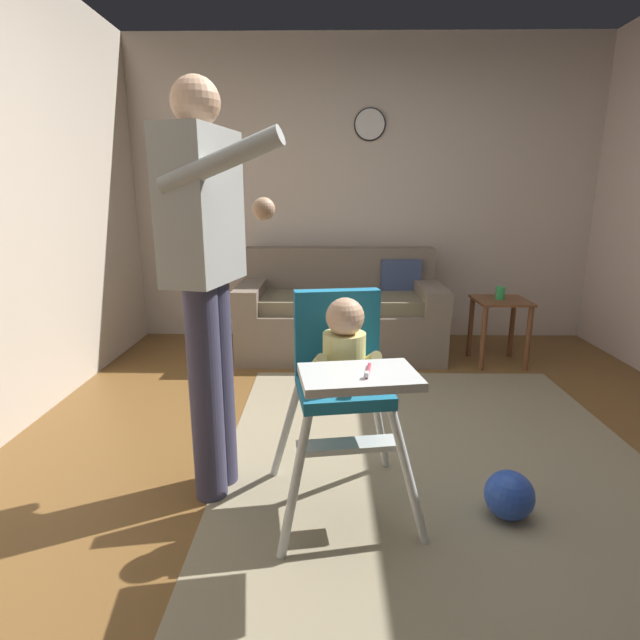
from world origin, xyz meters
name	(u,v)px	position (x,y,z in m)	size (l,w,h in m)	color
ground	(393,481)	(0.00, 0.00, -0.05)	(5.73, 6.43, 0.10)	brown
wall_far	(364,194)	(0.00, 2.45, 1.32)	(4.93, 0.06, 2.64)	beige
area_rug	(437,464)	(0.23, 0.07, 0.00)	(2.15, 2.58, 0.01)	gray
couch	(340,313)	(-0.21, 1.93, 0.33)	(1.67, 0.86, 0.86)	#79695A
high_chair	(343,365)	(-0.26, -0.26, 0.64)	(0.69, 0.79, 0.93)	silver
adult_standing	(207,274)	(-0.82, -0.14, 0.99)	(0.51, 0.57, 1.75)	#3C3A53
toy_ball	(509,495)	(0.43, -0.33, 0.10)	(0.20, 0.20, 0.20)	#284CB7
side_table	(500,317)	(1.03, 1.62, 0.38)	(0.40, 0.40, 0.52)	brown
sippy_cup	(500,293)	(1.02, 1.62, 0.57)	(0.07, 0.07, 0.10)	green
wall_clock	(370,124)	(0.04, 2.40, 1.90)	(0.28, 0.04, 0.28)	white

